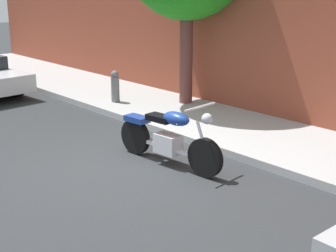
# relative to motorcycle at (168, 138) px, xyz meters

# --- Properties ---
(ground_plane) EXTENTS (60.00, 60.00, 0.00)m
(ground_plane) POSITION_rel_motorcycle_xyz_m (-0.44, -0.68, -0.47)
(ground_plane) COLOR #303335
(sidewalk) EXTENTS (25.99, 2.41, 0.14)m
(sidewalk) POSITION_rel_motorcycle_xyz_m (-0.44, 2.19, -0.40)
(sidewalk) COLOR #B1B1B1
(sidewalk) RESTS_ON ground
(motorcycle) EXTENTS (2.22, 0.70, 1.13)m
(motorcycle) POSITION_rel_motorcycle_xyz_m (0.00, 0.00, 0.00)
(motorcycle) COLOR black
(motorcycle) RESTS_ON ground
(fire_hydrant) EXTENTS (0.20, 0.20, 0.91)m
(fire_hydrant) POSITION_rel_motorcycle_xyz_m (-3.75, 1.63, -0.01)
(fire_hydrant) COLOR slate
(fire_hydrant) RESTS_ON ground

